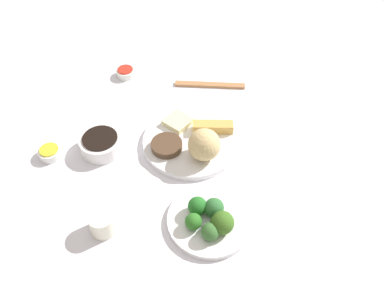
% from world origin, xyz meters
% --- Properties ---
extents(tabletop, '(2.20, 2.20, 0.02)m').
position_xyz_m(tabletop, '(0.00, 0.00, 0.01)').
color(tabletop, white).
rests_on(tabletop, ground).
extents(main_plate, '(0.26, 0.26, 0.02)m').
position_xyz_m(main_plate, '(0.05, 0.01, 0.03)').
color(main_plate, white).
rests_on(main_plate, tabletop).
extents(rice_scoop, '(0.08, 0.08, 0.08)m').
position_xyz_m(rice_scoop, '(0.10, -0.04, 0.08)').
color(rice_scoop, tan).
rests_on(rice_scoop, main_plate).
extents(spring_roll, '(0.11, 0.06, 0.03)m').
position_xyz_m(spring_roll, '(0.10, 0.06, 0.05)').
color(spring_roll, gold).
rests_on(spring_roll, main_plate).
extents(crab_rangoon_wonton, '(0.08, 0.08, 0.02)m').
position_xyz_m(crab_rangoon_wonton, '(0.00, 0.06, 0.04)').
color(crab_rangoon_wonton, beige).
rests_on(crab_rangoon_wonton, main_plate).
extents(stir_fry_heap, '(0.08, 0.08, 0.02)m').
position_xyz_m(stir_fry_heap, '(0.00, -0.04, 0.05)').
color(stir_fry_heap, '#4F3725').
rests_on(stir_fry_heap, main_plate).
extents(broccoli_plate, '(0.19, 0.19, 0.01)m').
position_xyz_m(broccoli_plate, '(0.16, -0.21, 0.03)').
color(broccoli_plate, white).
rests_on(broccoli_plate, tabletop).
extents(broccoli_floret_0, '(0.04, 0.04, 0.04)m').
position_xyz_m(broccoli_floret_0, '(0.13, -0.24, 0.05)').
color(broccoli_floret_0, '#2D6F23').
rests_on(broccoli_floret_0, broccoli_plate).
extents(broccoli_floret_1, '(0.04, 0.04, 0.04)m').
position_xyz_m(broccoli_floret_1, '(0.17, -0.20, 0.06)').
color(broccoli_floret_1, '#2E6932').
rests_on(broccoli_floret_1, broccoli_plate).
extents(broccoli_floret_2, '(0.05, 0.05, 0.05)m').
position_xyz_m(broccoli_floret_2, '(0.19, -0.23, 0.06)').
color(broccoli_floret_2, '#3A6720').
rests_on(broccoli_floret_2, broccoli_plate).
extents(broccoli_floret_4, '(0.04, 0.04, 0.04)m').
position_xyz_m(broccoli_floret_4, '(0.17, -0.26, 0.05)').
color(broccoli_floret_4, '#37682F').
rests_on(broccoli_floret_4, broccoli_plate).
extents(broccoli_floret_5, '(0.04, 0.04, 0.04)m').
position_xyz_m(broccoli_floret_5, '(0.13, -0.20, 0.06)').
color(broccoli_floret_5, '#236B24').
rests_on(broccoli_floret_5, broccoli_plate).
extents(soy_sauce_bowl, '(0.11, 0.11, 0.04)m').
position_xyz_m(soy_sauce_bowl, '(-0.17, -0.08, 0.04)').
color(soy_sauce_bowl, white).
rests_on(soy_sauce_bowl, tabletop).
extents(soy_sauce_bowl_liquid, '(0.09, 0.09, 0.00)m').
position_xyz_m(soy_sauce_bowl_liquid, '(-0.17, -0.08, 0.06)').
color(soy_sauce_bowl_liquid, black).
rests_on(soy_sauce_bowl_liquid, soy_sauce_bowl).
extents(sauce_ramekin_sweet_and_sour, '(0.06, 0.06, 0.02)m').
position_xyz_m(sauce_ramekin_sweet_and_sour, '(-0.23, 0.23, 0.03)').
color(sauce_ramekin_sweet_and_sour, white).
rests_on(sauce_ramekin_sweet_and_sour, tabletop).
extents(sauce_ramekin_sweet_and_sour_liquid, '(0.05, 0.05, 0.00)m').
position_xyz_m(sauce_ramekin_sweet_and_sour_liquid, '(-0.23, 0.23, 0.04)').
color(sauce_ramekin_sweet_and_sour_liquid, red).
rests_on(sauce_ramekin_sweet_and_sour_liquid, sauce_ramekin_sweet_and_sour).
extents(sauce_ramekin_hot_mustard, '(0.06, 0.06, 0.02)m').
position_xyz_m(sauce_ramekin_hot_mustard, '(-0.29, -0.14, 0.03)').
color(sauce_ramekin_hot_mustard, white).
rests_on(sauce_ramekin_hot_mustard, tabletop).
extents(sauce_ramekin_hot_mustard_liquid, '(0.05, 0.05, 0.00)m').
position_xyz_m(sauce_ramekin_hot_mustard_liquid, '(-0.29, -0.14, 0.04)').
color(sauce_ramekin_hot_mustard_liquid, gold).
rests_on(sauce_ramekin_hot_mustard_liquid, sauce_ramekin_hot_mustard).
extents(teacup, '(0.06, 0.06, 0.05)m').
position_xyz_m(teacup, '(-0.06, -0.30, 0.05)').
color(teacup, white).
rests_on(teacup, tabletop).
extents(chopsticks_pair, '(0.21, 0.07, 0.01)m').
position_xyz_m(chopsticks_pair, '(0.04, 0.26, 0.02)').
color(chopsticks_pair, '#AE7749').
rests_on(chopsticks_pair, tabletop).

